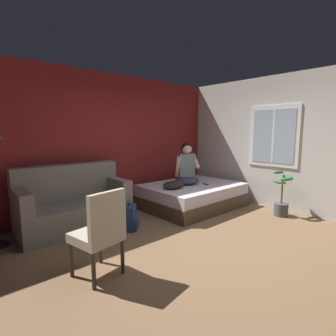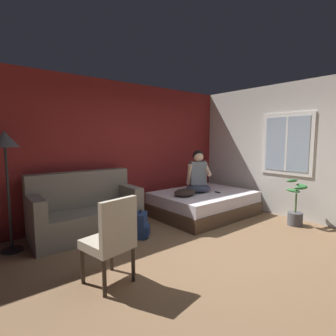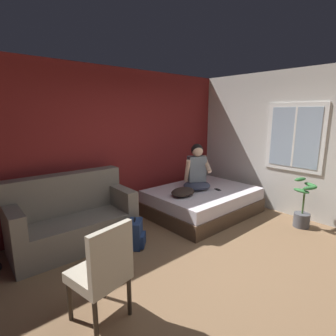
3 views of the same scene
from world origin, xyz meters
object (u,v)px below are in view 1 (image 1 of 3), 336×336
bed (192,195)px  cell_phone (206,184)px  backpack (130,218)px  couch (73,205)px  side_chair (100,231)px  potted_plant (281,200)px  person_seated (187,167)px  throw_pillow (174,185)px

bed → cell_phone: size_ratio=13.96×
backpack → cell_phone: cell_phone is taller
bed → couch: couch is taller
backpack → couch: bearing=133.6°
side_chair → backpack: 1.44m
couch → cell_phone: couch is taller
backpack → potted_plant: bearing=-27.4°
side_chair → person_seated: bearing=25.9°
side_chair → potted_plant: side_chair is taller
bed → cell_phone: bearing=-47.8°
person_seated → side_chair: bearing=-154.1°
person_seated → bed: bearing=-46.8°
person_seated → backpack: bearing=-168.7°
side_chair → cell_phone: bearing=18.7°
couch → backpack: couch is taller
backpack → cell_phone: 1.94m
backpack → cell_phone: bearing=0.9°
couch → potted_plant: size_ratio=2.03×
bed → cell_phone: cell_phone is taller
bed → side_chair: size_ratio=2.05×
couch → throw_pillow: couch is taller
potted_plant → couch: bearing=147.9°
couch → person_seated: 2.36m
person_seated → throw_pillow: size_ratio=1.82×
potted_plant → side_chair: bearing=174.4°
backpack → throw_pillow: bearing=10.3°
bed → backpack: bed is taller
cell_phone → side_chair: bearing=-143.9°
person_seated → cell_phone: (0.27, -0.30, -0.35)m
person_seated → backpack: person_seated is taller
bed → couch: (-2.37, 0.44, 0.16)m
side_chair → cell_phone: (2.93, 0.99, -0.05)m
bed → throw_pillow: size_ratio=4.19×
bed → person_seated: bearing=133.2°
backpack → potted_plant: size_ratio=0.54×
bed → throw_pillow: throw_pillow is taller
side_chair → throw_pillow: (2.18, 1.17, 0.02)m
backpack → cell_phone: (1.92, 0.03, 0.29)m
person_seated → cell_phone: bearing=-47.5°
bed → cell_phone: 0.38m
bed → couch: size_ratio=1.16×
couch → bed: bearing=-10.5°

